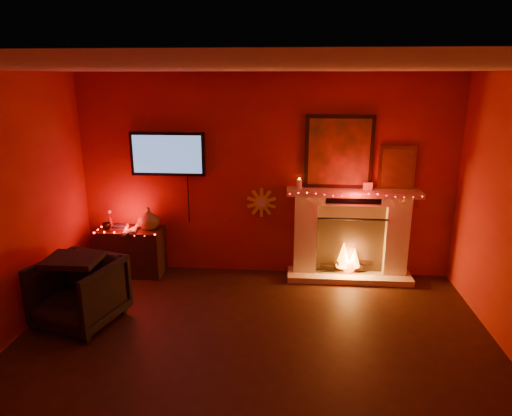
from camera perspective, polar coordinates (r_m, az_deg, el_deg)
The scene contains 6 objects.
room at distance 3.69m, azimuth -1.11°, elevation -4.35°, with size 5.00×5.00×5.00m.
fireplace at distance 6.19m, azimuth 11.69°, elevation -2.24°, with size 1.72×0.40×2.18m.
tv at distance 6.20m, azimuth -10.98°, elevation 6.62°, with size 1.00×0.07×1.24m.
sunburst_clock at distance 6.16m, azimuth 0.69°, elevation 0.69°, with size 0.40×0.03×0.40m.
console_table at distance 6.50m, azimuth -15.15°, elevation -4.81°, with size 0.85×0.52×0.95m.
armchair at distance 5.42m, azimuth -21.25°, elevation -9.78°, with size 0.80×0.82×0.74m, color black.
Camera 1 is at (0.34, -3.44, 2.65)m, focal length 32.00 mm.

